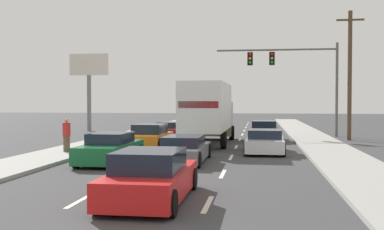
{
  "coord_description": "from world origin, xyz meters",
  "views": [
    {
      "loc": [
        2.98,
        -5.65,
        2.64
      ],
      "look_at": [
        -0.27,
        16.88,
        1.96
      ],
      "focal_mm": 43.36,
      "sensor_mm": 36.0,
      "label": 1
    }
  ],
  "objects_px": {
    "box_truck": "(209,110)",
    "car_white": "(265,142)",
    "utility_pole_mid": "(350,74)",
    "car_maroon": "(171,131)",
    "car_gray": "(184,150)",
    "car_red": "(151,178)",
    "pedestrian_near_corner": "(67,135)",
    "roadside_billboard": "(89,77)",
    "car_orange": "(150,136)",
    "car_black": "(264,131)",
    "car_green": "(110,149)",
    "traffic_signal_mast": "(286,66)"
  },
  "relations": [
    {
      "from": "car_white",
      "to": "utility_pole_mid",
      "type": "height_order",
      "value": "utility_pole_mid"
    },
    {
      "from": "car_red",
      "to": "roadside_billboard",
      "type": "relative_size",
      "value": 0.66
    },
    {
      "from": "traffic_signal_mast",
      "to": "utility_pole_mid",
      "type": "distance_m",
      "value": 5.05
    },
    {
      "from": "box_truck",
      "to": "car_white",
      "type": "bearing_deg",
      "value": -51.61
    },
    {
      "from": "car_maroon",
      "to": "car_gray",
      "type": "distance_m",
      "value": 12.71
    },
    {
      "from": "car_white",
      "to": "pedestrian_near_corner",
      "type": "distance_m",
      "value": 9.93
    },
    {
      "from": "car_white",
      "to": "car_gray",
      "type": "bearing_deg",
      "value": -130.65
    },
    {
      "from": "roadside_billboard",
      "to": "pedestrian_near_corner",
      "type": "relative_size",
      "value": 4.12
    },
    {
      "from": "car_gray",
      "to": "car_white",
      "type": "height_order",
      "value": "car_white"
    },
    {
      "from": "utility_pole_mid",
      "to": "roadside_billboard",
      "type": "relative_size",
      "value": 1.28
    },
    {
      "from": "car_maroon",
      "to": "car_red",
      "type": "distance_m",
      "value": 20.46
    },
    {
      "from": "car_orange",
      "to": "car_maroon",
      "type": "bearing_deg",
      "value": 89.29
    },
    {
      "from": "box_truck",
      "to": "car_white",
      "type": "relative_size",
      "value": 2.3
    },
    {
      "from": "car_gray",
      "to": "roadside_billboard",
      "type": "xyz_separation_m",
      "value": [
        -11.61,
        19.32,
        4.21
      ]
    },
    {
      "from": "car_orange",
      "to": "roadside_billboard",
      "type": "bearing_deg",
      "value": 123.5
    },
    {
      "from": "car_red",
      "to": "roadside_billboard",
      "type": "distance_m",
      "value": 29.97
    },
    {
      "from": "car_green",
      "to": "car_white",
      "type": "height_order",
      "value": "car_green"
    },
    {
      "from": "car_maroon",
      "to": "pedestrian_near_corner",
      "type": "distance_m",
      "value": 10.91
    },
    {
      "from": "car_red",
      "to": "traffic_signal_mast",
      "type": "xyz_separation_m",
      "value": [
        4.84,
        23.46,
        4.63
      ]
    },
    {
      "from": "car_gray",
      "to": "traffic_signal_mast",
      "type": "relative_size",
      "value": 0.51
    },
    {
      "from": "box_truck",
      "to": "pedestrian_near_corner",
      "type": "bearing_deg",
      "value": -135.43
    },
    {
      "from": "car_orange",
      "to": "car_white",
      "type": "bearing_deg",
      "value": -19.34
    },
    {
      "from": "car_gray",
      "to": "utility_pole_mid",
      "type": "height_order",
      "value": "utility_pole_mid"
    },
    {
      "from": "car_green",
      "to": "car_red",
      "type": "distance_m",
      "value": 7.96
    },
    {
      "from": "utility_pole_mid",
      "to": "car_maroon",
      "type": "bearing_deg",
      "value": -178.55
    },
    {
      "from": "car_gray",
      "to": "roadside_billboard",
      "type": "bearing_deg",
      "value": 120.99
    },
    {
      "from": "car_maroon",
      "to": "traffic_signal_mast",
      "type": "distance_m",
      "value": 9.97
    },
    {
      "from": "traffic_signal_mast",
      "to": "roadside_billboard",
      "type": "distance_m",
      "value": 17.22
    },
    {
      "from": "car_green",
      "to": "traffic_signal_mast",
      "type": "bearing_deg",
      "value": 63.0
    },
    {
      "from": "roadside_billboard",
      "to": "car_green",
      "type": "bearing_deg",
      "value": -66.93
    },
    {
      "from": "car_maroon",
      "to": "car_orange",
      "type": "distance_m",
      "value": 5.99
    },
    {
      "from": "box_truck",
      "to": "car_white",
      "type": "distance_m",
      "value": 5.54
    },
    {
      "from": "car_green",
      "to": "box_truck",
      "type": "height_order",
      "value": "box_truck"
    },
    {
      "from": "car_orange",
      "to": "car_gray",
      "type": "xyz_separation_m",
      "value": [
        3.03,
        -6.37,
        -0.06
      ]
    },
    {
      "from": "car_gray",
      "to": "utility_pole_mid",
      "type": "distance_m",
      "value": 16.16
    },
    {
      "from": "pedestrian_near_corner",
      "to": "car_white",
      "type": "bearing_deg",
      "value": 12.35
    },
    {
      "from": "box_truck",
      "to": "car_red",
      "type": "xyz_separation_m",
      "value": [
        0.18,
        -16.08,
        -1.49
      ]
    },
    {
      "from": "car_orange",
      "to": "roadside_billboard",
      "type": "xyz_separation_m",
      "value": [
        -8.58,
        12.96,
        4.15
      ]
    },
    {
      "from": "car_red",
      "to": "car_black",
      "type": "xyz_separation_m",
      "value": [
        3.19,
        19.34,
        -0.0
      ]
    },
    {
      "from": "car_red",
      "to": "pedestrian_near_corner",
      "type": "bearing_deg",
      "value": 123.86
    },
    {
      "from": "car_orange",
      "to": "car_white",
      "type": "relative_size",
      "value": 1.03
    },
    {
      "from": "car_gray",
      "to": "utility_pole_mid",
      "type": "bearing_deg",
      "value": 53.91
    },
    {
      "from": "car_gray",
      "to": "car_white",
      "type": "relative_size",
      "value": 1.11
    },
    {
      "from": "car_white",
      "to": "utility_pole_mid",
      "type": "distance_m",
      "value": 11.05
    },
    {
      "from": "car_green",
      "to": "car_red",
      "type": "xyz_separation_m",
      "value": [
        3.46,
        -7.17,
        0.03
      ]
    },
    {
      "from": "car_orange",
      "to": "car_gray",
      "type": "distance_m",
      "value": 7.05
    },
    {
      "from": "car_green",
      "to": "car_maroon",
      "type": "bearing_deg",
      "value": 89.39
    },
    {
      "from": "car_gray",
      "to": "pedestrian_near_corner",
      "type": "relative_size",
      "value": 2.75
    },
    {
      "from": "car_green",
      "to": "roadside_billboard",
      "type": "distance_m",
      "value": 22.12
    },
    {
      "from": "car_maroon",
      "to": "roadside_billboard",
      "type": "height_order",
      "value": "roadside_billboard"
    }
  ]
}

